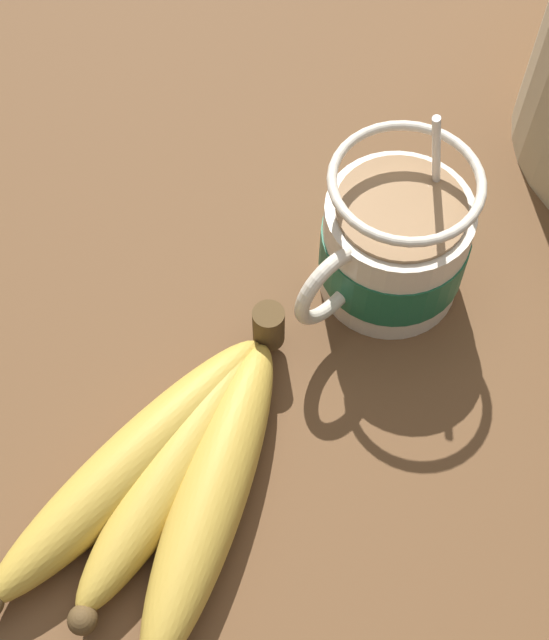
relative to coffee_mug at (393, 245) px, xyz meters
The scene contains 3 objects.
table 6.28cm from the coffee_mug, 29.73° to the left, with size 129.70×129.70×2.80cm.
coffee_mug is the anchor object (origin of this frame).
banana_bunch 19.74cm from the coffee_mug, ahead, with size 23.94×14.35×4.21cm.
Camera 1 is at (25.14, 17.71, 52.77)cm, focal length 50.00 mm.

